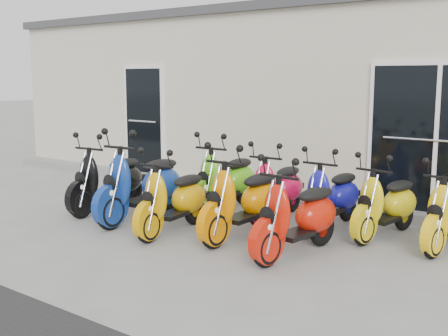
{
  "coord_description": "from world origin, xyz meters",
  "views": [
    {
      "loc": [
        4.93,
        -5.97,
        2.09
      ],
      "look_at": [
        0.0,
        0.6,
        0.75
      ],
      "focal_mm": 45.0,
      "sensor_mm": 36.0,
      "label": 1
    }
  ],
  "objects_px": {
    "scooter_back_green": "(226,171)",
    "scooter_back_red": "(277,179)",
    "scooter_front_orange_a": "(173,189)",
    "scooter_front_red": "(298,204)",
    "scooter_back_blue": "(332,187)",
    "scooter_front_black": "(108,171)",
    "scooter_front_blue": "(142,174)",
    "scooter_back_yellow": "(387,194)",
    "scooter_front_orange_b": "(243,189)"
  },
  "relations": [
    {
      "from": "scooter_back_green",
      "to": "scooter_back_red",
      "type": "height_order",
      "value": "scooter_back_green"
    },
    {
      "from": "scooter_front_orange_a",
      "to": "scooter_front_red",
      "type": "xyz_separation_m",
      "value": [
        1.82,
        0.14,
        0.02
      ]
    },
    {
      "from": "scooter_back_green",
      "to": "scooter_back_blue",
      "type": "relative_size",
      "value": 1.08
    },
    {
      "from": "scooter_front_black",
      "to": "scooter_front_blue",
      "type": "height_order",
      "value": "scooter_front_blue"
    },
    {
      "from": "scooter_front_blue",
      "to": "scooter_front_orange_a",
      "type": "xyz_separation_m",
      "value": [
        0.81,
        -0.22,
        -0.1
      ]
    },
    {
      "from": "scooter_back_blue",
      "to": "scooter_back_yellow",
      "type": "xyz_separation_m",
      "value": [
        0.77,
        0.02,
        -0.01
      ]
    },
    {
      "from": "scooter_back_green",
      "to": "scooter_back_yellow",
      "type": "relative_size",
      "value": 1.11
    },
    {
      "from": "scooter_front_red",
      "to": "scooter_back_blue",
      "type": "bearing_deg",
      "value": 105.49
    },
    {
      "from": "scooter_front_red",
      "to": "scooter_back_green",
      "type": "bearing_deg",
      "value": 153.34
    },
    {
      "from": "scooter_front_red",
      "to": "scooter_back_yellow",
      "type": "height_order",
      "value": "scooter_front_red"
    },
    {
      "from": "scooter_back_yellow",
      "to": "scooter_back_red",
      "type": "bearing_deg",
      "value": -170.84
    },
    {
      "from": "scooter_front_blue",
      "to": "scooter_back_blue",
      "type": "distance_m",
      "value": 2.73
    },
    {
      "from": "scooter_front_orange_a",
      "to": "scooter_back_yellow",
      "type": "xyz_separation_m",
      "value": [
        2.37,
        1.51,
        -0.02
      ]
    },
    {
      "from": "scooter_front_orange_a",
      "to": "scooter_back_red",
      "type": "relative_size",
      "value": 1.01
    },
    {
      "from": "scooter_front_blue",
      "to": "scooter_back_green",
      "type": "xyz_separation_m",
      "value": [
        0.63,
        1.2,
        -0.06
      ]
    },
    {
      "from": "scooter_front_blue",
      "to": "scooter_front_orange_b",
      "type": "height_order",
      "value": "scooter_front_blue"
    },
    {
      "from": "scooter_front_red",
      "to": "scooter_back_blue",
      "type": "distance_m",
      "value": 1.37
    },
    {
      "from": "scooter_back_green",
      "to": "scooter_back_yellow",
      "type": "distance_m",
      "value": 2.56
    },
    {
      "from": "scooter_front_orange_a",
      "to": "scooter_back_green",
      "type": "xyz_separation_m",
      "value": [
        -0.18,
        1.42,
        0.04
      ]
    },
    {
      "from": "scooter_front_black",
      "to": "scooter_front_orange_a",
      "type": "bearing_deg",
      "value": -16.17
    },
    {
      "from": "scooter_front_orange_b",
      "to": "scooter_back_blue",
      "type": "distance_m",
      "value": 1.33
    },
    {
      "from": "scooter_back_green",
      "to": "scooter_back_blue",
      "type": "xyz_separation_m",
      "value": [
        1.78,
        0.07,
        -0.05
      ]
    },
    {
      "from": "scooter_back_blue",
      "to": "scooter_front_orange_b",
      "type": "bearing_deg",
      "value": -120.61
    },
    {
      "from": "scooter_front_blue",
      "to": "scooter_front_red",
      "type": "bearing_deg",
      "value": -4.3
    },
    {
      "from": "scooter_front_black",
      "to": "scooter_back_blue",
      "type": "xyz_separation_m",
      "value": [
        3.26,
        1.16,
        -0.05
      ]
    },
    {
      "from": "scooter_back_blue",
      "to": "scooter_back_red",
      "type": "bearing_deg",
      "value": -178.03
    },
    {
      "from": "scooter_front_black",
      "to": "scooter_front_orange_a",
      "type": "distance_m",
      "value": 1.7
    },
    {
      "from": "scooter_back_blue",
      "to": "scooter_back_yellow",
      "type": "distance_m",
      "value": 0.77
    },
    {
      "from": "scooter_front_blue",
      "to": "scooter_back_green",
      "type": "height_order",
      "value": "scooter_front_blue"
    },
    {
      "from": "scooter_front_black",
      "to": "scooter_front_orange_b",
      "type": "xyz_separation_m",
      "value": [
        2.55,
        0.03,
        0.01
      ]
    },
    {
      "from": "scooter_front_blue",
      "to": "scooter_front_orange_a",
      "type": "relative_size",
      "value": 1.16
    },
    {
      "from": "scooter_front_black",
      "to": "scooter_front_blue",
      "type": "distance_m",
      "value": 0.86
    },
    {
      "from": "scooter_front_red",
      "to": "scooter_back_red",
      "type": "xyz_separation_m",
      "value": [
        -1.11,
        1.35,
        -0.02
      ]
    },
    {
      "from": "scooter_front_red",
      "to": "scooter_back_green",
      "type": "distance_m",
      "value": 2.38
    },
    {
      "from": "scooter_front_orange_b",
      "to": "scooter_back_green",
      "type": "height_order",
      "value": "scooter_front_orange_b"
    },
    {
      "from": "scooter_back_yellow",
      "to": "scooter_back_green",
      "type": "bearing_deg",
      "value": -169.81
    },
    {
      "from": "scooter_back_red",
      "to": "scooter_front_red",
      "type": "bearing_deg",
      "value": -54.28
    },
    {
      "from": "scooter_front_black",
      "to": "scooter_front_red",
      "type": "bearing_deg",
      "value": -8.05
    },
    {
      "from": "scooter_back_yellow",
      "to": "scooter_front_red",
      "type": "bearing_deg",
      "value": -103.44
    },
    {
      "from": "scooter_front_orange_a",
      "to": "scooter_back_red",
      "type": "height_order",
      "value": "scooter_front_orange_a"
    },
    {
      "from": "scooter_front_black",
      "to": "scooter_back_red",
      "type": "bearing_deg",
      "value": 20.94
    },
    {
      "from": "scooter_front_red",
      "to": "scooter_back_yellow",
      "type": "relative_size",
      "value": 1.07
    },
    {
      "from": "scooter_front_black",
      "to": "scooter_front_orange_a",
      "type": "xyz_separation_m",
      "value": [
        1.66,
        -0.33,
        -0.04
      ]
    },
    {
      "from": "scooter_front_red",
      "to": "scooter_back_blue",
      "type": "xyz_separation_m",
      "value": [
        -0.23,
        1.35,
        -0.03
      ]
    },
    {
      "from": "scooter_back_green",
      "to": "scooter_front_blue",
      "type": "bearing_deg",
      "value": -120.15
    },
    {
      "from": "scooter_front_orange_b",
      "to": "scooter_front_red",
      "type": "relative_size",
      "value": 1.05
    },
    {
      "from": "scooter_front_orange_a",
      "to": "scooter_back_blue",
      "type": "height_order",
      "value": "scooter_front_orange_a"
    },
    {
      "from": "scooter_front_black",
      "to": "scooter_back_red",
      "type": "xyz_separation_m",
      "value": [
        2.38,
        1.15,
        -0.04
      ]
    },
    {
      "from": "scooter_front_black",
      "to": "scooter_front_blue",
      "type": "relative_size",
      "value": 0.92
    },
    {
      "from": "scooter_front_orange_a",
      "to": "scooter_front_orange_b",
      "type": "distance_m",
      "value": 0.96
    }
  ]
}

